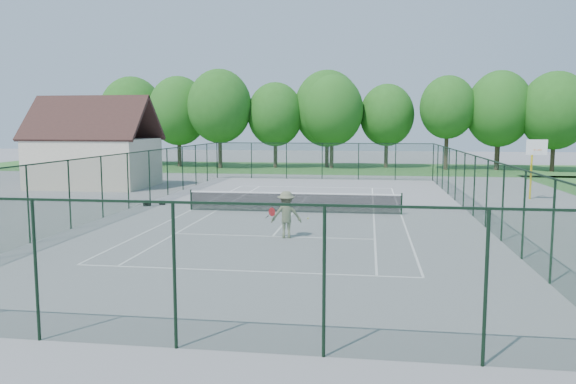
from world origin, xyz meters
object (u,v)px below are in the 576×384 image
object	(u,v)px
tennis_net	(293,201)
sports_bag_a	(147,203)
basketball_goal	(534,158)
tennis_player	(286,215)

from	to	relation	value
tennis_net	sports_bag_a	bearing A→B (deg)	172.54
basketball_goal	sports_bag_a	xyz separation A→B (m)	(-22.04, -5.66, -2.41)
basketball_goal	tennis_player	size ratio (longest dim) A/B	1.94
tennis_player	tennis_net	bearing A→B (deg)	95.10
basketball_goal	tennis_player	world-z (taller)	basketball_goal
sports_bag_a	basketball_goal	bearing A→B (deg)	6.84
sports_bag_a	tennis_player	distance (m)	11.85
basketball_goal	tennis_player	bearing A→B (deg)	-134.36
tennis_net	basketball_goal	size ratio (longest dim) A/B	3.04
basketball_goal	tennis_net	bearing A→B (deg)	-153.60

